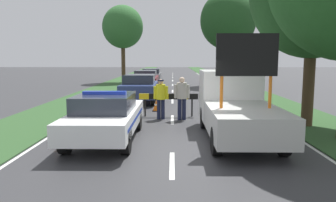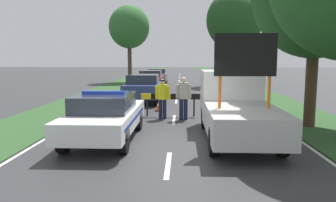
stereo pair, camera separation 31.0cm
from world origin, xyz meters
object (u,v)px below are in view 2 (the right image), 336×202
at_px(traffic_cone_near_police, 58,138).
at_px(traffic_cone_centre_front, 159,105).
at_px(roadside_tree_near_left, 129,27).
at_px(work_truck, 235,105).
at_px(queued_car_suv_grey, 157,76).
at_px(queued_car_hatch_blue, 143,88).
at_px(roadside_tree_mid_right, 234,20).
at_px(road_barrier, 171,98).
at_px(traffic_cone_near_truck, 107,113).
at_px(pedestrian_civilian, 183,95).
at_px(police_officer, 162,95).
at_px(traffic_cone_behind_barrier, 134,106).
at_px(queued_car_wagon_maroon, 151,80).
at_px(police_car, 106,115).

distance_m(traffic_cone_near_police, traffic_cone_centre_front, 6.94).
bearing_deg(roadside_tree_near_left, traffic_cone_near_police, -85.79).
distance_m(work_truck, queued_car_suv_grey, 21.51).
height_order(traffic_cone_near_police, roadside_tree_near_left, roadside_tree_near_left).
bearing_deg(queued_car_hatch_blue, roadside_tree_mid_right, -120.86).
height_order(work_truck, traffic_cone_centre_front, work_truck).
distance_m(road_barrier, queued_car_hatch_blue, 4.80).
xyz_separation_m(traffic_cone_near_police, traffic_cone_near_truck, (0.55, 3.78, 0.08)).
xyz_separation_m(pedestrian_civilian, traffic_cone_near_truck, (-3.11, -0.45, -0.71)).
bearing_deg(traffic_cone_near_truck, queued_car_hatch_blue, 81.72).
distance_m(police_officer, traffic_cone_behind_barrier, 2.06).
distance_m(police_officer, traffic_cone_near_truck, 2.41).
bearing_deg(traffic_cone_near_police, roadside_tree_mid_right, 68.54).
distance_m(traffic_cone_near_police, queued_car_wagon_maroon, 15.80).
relative_size(police_car, traffic_cone_centre_front, 9.07).
xyz_separation_m(traffic_cone_near_truck, roadside_tree_mid_right, (7.71, 17.22, 5.54)).
bearing_deg(road_barrier, police_car, -109.47).
bearing_deg(pedestrian_civilian, queued_car_wagon_maroon, 105.55).
bearing_deg(police_car, queued_car_wagon_maroon, 94.33).
bearing_deg(traffic_cone_near_police, queued_car_hatch_blue, 81.73).
relative_size(traffic_cone_near_police, queued_car_wagon_maroon, 0.11).
distance_m(police_car, road_barrier, 4.62).
xyz_separation_m(road_barrier, queued_car_suv_grey, (-1.88, 17.49, -0.03)).
height_order(road_barrier, traffic_cone_near_truck, road_barrier).
relative_size(traffic_cone_near_truck, roadside_tree_mid_right, 0.08).
relative_size(road_barrier, police_officer, 1.53).
xyz_separation_m(pedestrian_civilian, queued_car_wagon_maroon, (-2.43, 11.50, -0.19)).
xyz_separation_m(police_car, work_truck, (4.11, 0.59, 0.26)).
bearing_deg(queued_car_hatch_blue, traffic_cone_near_truck, 81.72).
bearing_deg(roadside_tree_mid_right, road_barrier, -107.87).
bearing_deg(traffic_cone_near_truck, police_officer, 15.19).
height_order(traffic_cone_centre_front, queued_car_hatch_blue, queued_car_hatch_blue).
bearing_deg(roadside_tree_mid_right, police_officer, -108.23).
bearing_deg(roadside_tree_mid_right, traffic_cone_near_truck, -114.11).
bearing_deg(traffic_cone_behind_barrier, roadside_tree_mid_right, 65.71).
bearing_deg(queued_car_suv_grey, roadside_tree_near_left, -36.61).
bearing_deg(queued_car_wagon_maroon, road_barrier, 99.86).
bearing_deg(queued_car_wagon_maroon, pedestrian_civilian, 101.91).
height_order(police_car, traffic_cone_near_police, police_car).
relative_size(pedestrian_civilian, queued_car_suv_grey, 0.39).
relative_size(traffic_cone_near_police, roadside_tree_near_left, 0.07).
distance_m(pedestrian_civilian, queued_car_wagon_maroon, 11.75).
height_order(police_car, work_truck, work_truck).
relative_size(queued_car_wagon_maroon, roadside_tree_mid_right, 0.53).
distance_m(police_officer, queued_car_wagon_maroon, 11.45).
xyz_separation_m(police_officer, queued_car_hatch_blue, (-1.40, 5.11, -0.15)).
bearing_deg(traffic_cone_centre_front, traffic_cone_near_truck, -125.77).
relative_size(police_car, police_officer, 2.90).
xyz_separation_m(work_truck, traffic_cone_behind_barrier, (-3.96, 4.33, -0.71)).
xyz_separation_m(police_officer, traffic_cone_near_police, (-2.79, -4.39, -0.74)).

